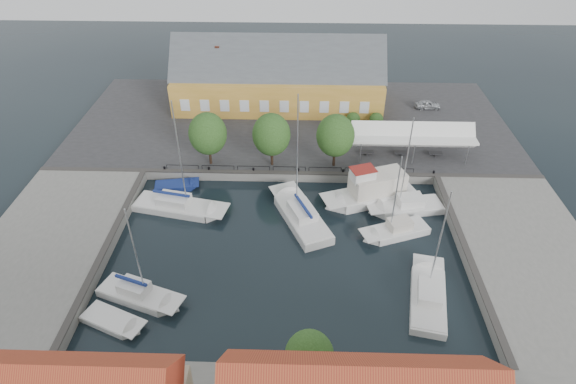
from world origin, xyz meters
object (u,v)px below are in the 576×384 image
object	(u,v)px
car_silver	(428,105)
west_boat_d	(139,296)
car_red	(267,134)
trawler	(372,192)
launch_nw	(176,187)
center_sailboat	(301,217)
east_boat_c	(428,297)
east_boat_b	(396,232)
warehouse	(274,80)
tent_canopy	(413,135)
launch_sw	(113,322)
west_boat_a	(179,208)
east_boat_a	(406,208)

from	to	relation	value
car_silver	west_boat_d	bearing A→B (deg)	138.23
car_red	trawler	world-z (taller)	trawler
launch_nw	car_silver	bearing A→B (deg)	30.74
center_sailboat	east_boat_c	bearing A→B (deg)	-43.88
east_boat_c	center_sailboat	bearing A→B (deg)	136.12
east_boat_b	launch_nw	xyz separation A→B (m)	(-22.95, 7.17, -0.17)
warehouse	car_silver	xyz separation A→B (m)	(21.27, -1.30, -2.84)
east_boat_c	car_red	bearing A→B (deg)	120.93
tent_canopy	launch_sw	bearing A→B (deg)	-138.13
warehouse	launch_sw	size ratio (longest dim) A/B	5.10
west_boat_d	launch_nw	world-z (taller)	west_boat_d
trawler	launch_nw	xyz separation A→B (m)	(-21.21, 1.69, -0.93)
car_red	west_boat_a	size ratio (longest dim) A/B	0.31
warehouse	east_boat_a	size ratio (longest dim) A/B	2.55
car_red	center_sailboat	distance (m)	15.22
warehouse	east_boat_b	bearing A→B (deg)	-63.95
trawler	launch_sw	size ratio (longest dim) A/B	1.86
center_sailboat	west_boat_a	distance (m)	12.62
center_sailboat	west_boat_a	world-z (taller)	center_sailboat
warehouse	launch_nw	xyz separation A→B (m)	(-9.79, -19.77, -4.34)
launch_nw	west_boat_d	bearing A→B (deg)	-88.34
car_silver	east_boat_a	size ratio (longest dim) A/B	0.31
west_boat_d	tent_canopy	bearing A→B (deg)	40.20
warehouse	east_boat_b	distance (m)	30.27
car_silver	launch_sw	xyz separation A→B (m)	(-31.98, -37.04, -1.50)
west_boat_a	launch_sw	distance (m)	14.75
car_silver	trawler	bearing A→B (deg)	153.78
warehouse	car_red	xyz separation A→B (m)	(-0.30, -10.40, -2.77)
east_boat_c	west_boat_d	bearing A→B (deg)	-178.54
car_red	tent_canopy	bearing A→B (deg)	-10.15
car_red	east_boat_c	bearing A→B (deg)	-57.66
warehouse	car_silver	distance (m)	21.50
car_red	launch_sw	size ratio (longest dim) A/B	0.72
tent_canopy	east_boat_c	world-z (taller)	east_boat_c
trawler	west_boat_d	distance (m)	25.22
center_sailboat	east_boat_a	xyz separation A→B (m)	(10.85, 1.92, -0.10)
car_red	east_boat_a	distance (m)	19.73
launch_nw	car_red	bearing A→B (deg)	44.62
warehouse	car_red	size ratio (longest dim) A/B	7.12
east_boat_a	car_red	bearing A→B (deg)	140.04
car_red	east_boat_a	world-z (taller)	east_boat_a
east_boat_a	west_boat_d	world-z (taller)	east_boat_a
warehouse	car_silver	world-z (taller)	warehouse
center_sailboat	west_boat_d	bearing A→B (deg)	-140.82
car_red	launch_nw	world-z (taller)	car_red
east_boat_a	launch_sw	size ratio (longest dim) A/B	2.00
car_silver	center_sailboat	distance (m)	29.36
west_boat_d	launch_sw	world-z (taller)	west_boat_d
center_sailboat	launch_nw	distance (m)	14.68
tent_canopy	trawler	distance (m)	9.57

